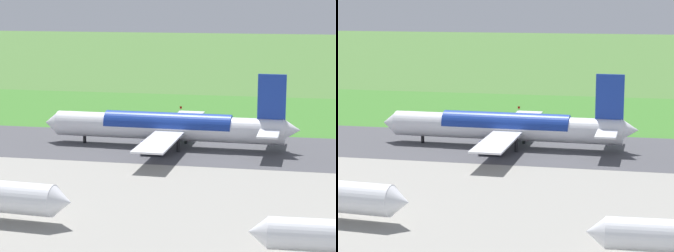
{
  "view_description": "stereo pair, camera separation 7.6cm",
  "coord_description": "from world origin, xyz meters",
  "views": [
    {
      "loc": [
        -32.76,
        136.85,
        31.77
      ],
      "look_at": [
        -5.49,
        0.0,
        4.5
      ],
      "focal_mm": 73.62,
      "sensor_mm": 36.0,
      "label": 1
    },
    {
      "loc": [
        -32.84,
        136.84,
        31.77
      ],
      "look_at": [
        -5.49,
        0.0,
        4.5
      ],
      "focal_mm": 73.62,
      "sensor_mm": 36.0,
      "label": 2
    }
  ],
  "objects": [
    {
      "name": "grass_verge_foreground",
      "position": [
        0.0,
        -33.94,
        0.02
      ],
      "size": [
        600.0,
        80.0,
        0.04
      ],
      "primitive_type": "cube",
      "color": "#3C782B",
      "rests_on": "ground"
    },
    {
      "name": "no_stopping_sign",
      "position": [
        -1.74,
        -35.8,
        1.59
      ],
      "size": [
        0.6,
        0.1,
        2.68
      ],
      "color": "slate",
      "rests_on": "ground"
    },
    {
      "name": "airliner_main",
      "position": [
        -5.87,
        0.01,
        4.35
      ],
      "size": [
        54.05,
        44.13,
        15.88
      ],
      "color": "white",
      "rests_on": "ground"
    },
    {
      "name": "ground_plane",
      "position": [
        0.0,
        0.0,
        0.0
      ],
      "size": [
        800.0,
        800.0,
        0.0
      ],
      "primitive_type": "plane",
      "color": "#477233"
    },
    {
      "name": "runway_asphalt",
      "position": [
        0.0,
        0.0,
        0.03
      ],
      "size": [
        600.0,
        30.1,
        0.06
      ],
      "primitive_type": "cube",
      "color": "#47474C",
      "rests_on": "ground"
    },
    {
      "name": "traffic_cone_orange",
      "position": [
        4.69,
        -33.79,
        0.28
      ],
      "size": [
        0.4,
        0.4,
        0.55
      ],
      "primitive_type": "cone",
      "color": "orange",
      "rests_on": "ground"
    },
    {
      "name": "apron_concrete",
      "position": [
        0.0,
        55.2,
        0.03
      ],
      "size": [
        440.0,
        110.0,
        0.05
      ],
      "primitive_type": "cube",
      "color": "gray",
      "rests_on": "ground"
    }
  ]
}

